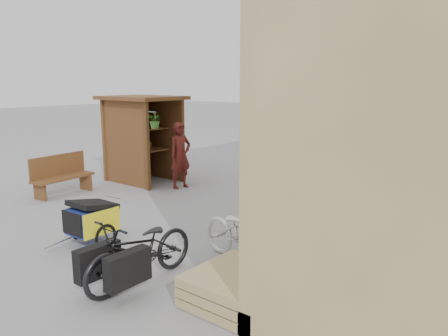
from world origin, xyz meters
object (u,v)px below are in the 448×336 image
Objects in this scene: person_kiosk at (180,155)px; bike_4 at (322,191)px; shopping_carts at (418,163)px; bike_0 at (245,235)px; pallet_stack at (235,286)px; bench at (61,175)px; bike_5 at (344,190)px; bike_6 at (353,184)px; bike_2 at (295,209)px; bike_1 at (273,225)px; kiosk at (140,127)px; child_trailer at (91,218)px; bike_3 at (321,202)px; bike_7 at (358,179)px; cargo_bike at (139,251)px.

bike_4 is (3.97, 0.24, -0.38)m from person_kiosk.
shopping_carts reaches higher than bike_0.
pallet_stack is 0.74× the size of bench.
bike_5 is at bearing 96.82° from pallet_stack.
bike_2 is at bearing 175.35° from bike_6.
bike_1 is at bearing 5.31° from bike_0.
bike_1 reaches higher than bike_6.
shopping_carts is at bearing 3.61° from bike_2.
bike_2 is (5.51, -0.96, -1.13)m from kiosk.
person_kiosk is 4.00m from bike_4.
bike_0 is 1.11× the size of bike_5.
bike_5 reaches higher than child_trailer.
bench is at bearing 114.27° from bike_2.
pallet_stack is 3.25m from child_trailer.
bike_3 is 1.04× the size of bike_6.
bike_1 is (-0.53, -6.50, -0.14)m from shopping_carts.
shopping_carts is 1.28× the size of bike_6.
kiosk is 2.52m from bench.
bike_3 is 1.01× the size of bike_7.
bike_0 is (0.74, 1.48, -0.01)m from cargo_bike.
bike_3 is at bearing 8.42° from bike_0.
bike_5 is 0.98m from bike_6.
bike_4 is (-0.86, 4.21, 0.29)m from pallet_stack.
person_kiosk is 4.22m from bike_2.
person_kiosk reaches higher than bike_7.
cargo_bike reaches higher than bike_0.
bike_6 is (0.61, 6.02, -0.09)m from cargo_bike.
bike_7 is at bearing 15.08° from bike_4.
pallet_stack is 1.43m from cargo_bike.
child_trailer is at bearing 150.60° from bike_2.
bike_5 is (-0.03, 1.13, 0.02)m from bike_3.
bike_4 reaches higher than child_trailer.
child_trailer is 0.86× the size of bike_3.
bike_0 is (4.24, -2.93, -0.39)m from person_kiosk.
kiosk reaches higher than shopping_carts.
bike_3 is 0.96× the size of bike_5.
child_trailer is at bearing -29.42° from bench.
shopping_carts is 1.04× the size of bike_4.
bike_2 is (4.06, -1.06, -0.46)m from person_kiosk.
pallet_stack is 1.83m from bike_1.
bike_2 is at bearing 139.10° from bike_3.
bike_6 is at bearing 84.25° from cargo_bike.
bench reaches higher than bike_2.
bike_2 is at bearing -9.85° from kiosk.
pallet_stack is 3.54m from bike_3.
kiosk is at bearing 103.51° from bike_6.
bike_1 is (6.15, 0.12, -0.04)m from bench.
bike_7 is at bearing -12.44° from bike_3.
pallet_stack is 4.66m from bike_5.
kiosk is 6.65m from cargo_bike.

